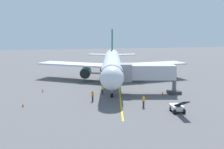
{
  "coord_description": "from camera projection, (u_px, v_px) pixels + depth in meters",
  "views": [
    {
      "loc": [
        15.0,
        58.3,
        11.04
      ],
      "look_at": [
        3.47,
        9.52,
        3.0
      ],
      "focal_mm": 43.7,
      "sensor_mm": 36.0,
      "label": 1
    }
  ],
  "objects": [
    {
      "name": "safety_cone_nose_right",
      "position": [
        149.0,
        96.0,
        45.69
      ],
      "size": [
        0.32,
        0.32,
        0.55
      ],
      "primitive_type": "cone",
      "color": "#F2590F",
      "rests_on": "ground"
    },
    {
      "name": "jet_bridge",
      "position": [
        143.0,
        73.0,
        47.67
      ],
      "size": [
        11.49,
        5.23,
        5.4
      ],
      "color": "#B7B7BC",
      "rests_on": "ground"
    },
    {
      "name": "apron_lead_in_line",
      "position": [
        119.0,
        88.0,
        53.37
      ],
      "size": [
        9.5,
        38.97,
        0.01
      ],
      "primitive_type": "cube",
      "rotation": [
        0.0,
        0.0,
        -0.23
      ],
      "color": "yellow",
      "rests_on": "ground"
    },
    {
      "name": "belt_loader_near_nose",
      "position": [
        177.0,
        107.0,
        37.29
      ],
      "size": [
        1.82,
        4.69,
        2.32
      ],
      "color": "white",
      "rests_on": "ground"
    },
    {
      "name": "safety_cone_nose_left",
      "position": [
        23.0,
        105.0,
        39.94
      ],
      "size": [
        0.32,
        0.32,
        0.55
      ],
      "primitive_type": "cone",
      "color": "#F2590F",
      "rests_on": "ground"
    },
    {
      "name": "safety_cone_wing_starboard",
      "position": [
        163.0,
        93.0,
        47.81
      ],
      "size": [
        0.32,
        0.32,
        0.55
      ],
      "primitive_type": "cone",
      "color": "#F2590F",
      "rests_on": "ground"
    },
    {
      "name": "airplane",
      "position": [
        112.0,
        64.0,
        58.78
      ],
      "size": [
        33.86,
        39.92,
        11.5
      ],
      "color": "silver",
      "rests_on": "ground"
    },
    {
      "name": "ground_crew_loader",
      "position": [
        144.0,
        102.0,
        39.52
      ],
      "size": [
        0.45,
        0.34,
        1.71
      ],
      "color": "#23232D",
      "rests_on": "ground"
    },
    {
      "name": "safety_cone_wing_port",
      "position": [
        43.0,
        91.0,
        49.71
      ],
      "size": [
        0.32,
        0.32,
        0.55
      ],
      "primitive_type": "cone",
      "color": "#F2590F",
      "rests_on": "ground"
    },
    {
      "name": "ground_crew_wing_walker",
      "position": [
        102.0,
        89.0,
        47.85
      ],
      "size": [
        0.37,
        0.46,
        1.71
      ],
      "color": "#23232D",
      "rests_on": "ground"
    },
    {
      "name": "ground_crew_marshaller",
      "position": [
        93.0,
        96.0,
        43.09
      ],
      "size": [
        0.44,
        0.32,
        1.71
      ],
      "color": "#23232D",
      "rests_on": "ground"
    },
    {
      "name": "ground_plane",
      "position": [
        117.0,
        81.0,
        61.17
      ],
      "size": [
        220.0,
        220.0,
        0.0
      ],
      "primitive_type": "plane",
      "color": "#565659"
    }
  ]
}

